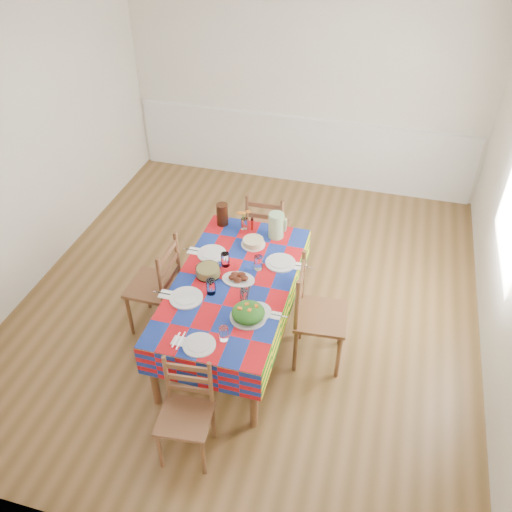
{
  "coord_description": "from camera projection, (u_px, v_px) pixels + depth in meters",
  "views": [
    {
      "loc": [
        1.14,
        -3.92,
        3.79
      ],
      "look_at": [
        0.16,
        -0.34,
        0.86
      ],
      "focal_mm": 38.0,
      "sensor_mm": 36.0,
      "label": 1
    }
  ],
  "objects": [
    {
      "name": "salad_platter",
      "position": [
        248.0,
        313.0,
        4.29
      ],
      "size": [
        0.3,
        0.3,
        0.12
      ],
      "color": "silver",
      "rests_on": "dining_table"
    },
    {
      "name": "setting_right_far",
      "position": [
        273.0,
        263.0,
        4.82
      ],
      "size": [
        0.52,
        0.3,
        0.13
      ],
      "rotation": [
        0.0,
        0.0,
        -1.57
      ],
      "color": "silver",
      "rests_on": "dining_table"
    },
    {
      "name": "chair_far",
      "position": [
        267.0,
        230.0,
        5.72
      ],
      "size": [
        0.43,
        0.41,
        0.94
      ],
      "rotation": [
        0.0,
        0.0,
        3.17
      ],
      "color": "brown",
      "rests_on": "room"
    },
    {
      "name": "hot_sauce",
      "position": [
        252.0,
        224.0,
        5.24
      ],
      "size": [
        0.03,
        0.03,
        0.13
      ],
      "primitive_type": "cylinder",
      "color": "red",
      "rests_on": "dining_table"
    },
    {
      "name": "tea_pitcher",
      "position": [
        222.0,
        214.0,
        5.28
      ],
      "size": [
        0.11,
        0.11,
        0.23
      ],
      "primitive_type": "cylinder",
      "color": "black",
      "rests_on": "dining_table"
    },
    {
      "name": "meat_platter",
      "position": [
        238.0,
        278.0,
        4.67
      ],
      "size": [
        0.29,
        0.21,
        0.06
      ],
      "color": "silver",
      "rests_on": "dining_table"
    },
    {
      "name": "chair_near",
      "position": [
        186.0,
        413.0,
        3.97
      ],
      "size": [
        0.42,
        0.4,
        0.87
      ],
      "rotation": [
        0.0,
        0.0,
        0.1
      ],
      "color": "brown",
      "rests_on": "room"
    },
    {
      "name": "setting_near_head",
      "position": [
        207.0,
        340.0,
        4.09
      ],
      "size": [
        0.41,
        0.27,
        0.12
      ],
      "color": "silver",
      "rests_on": "dining_table"
    },
    {
      "name": "name_card",
      "position": [
        196.0,
        354.0,
        4.01
      ],
      "size": [
        0.07,
        0.02,
        0.02
      ],
      "primitive_type": "cube",
      "color": "silver",
      "rests_on": "dining_table"
    },
    {
      "name": "dining_table",
      "position": [
        234.0,
        288.0,
        4.72
      ],
      "size": [
        1.0,
        1.86,
        0.72
      ],
      "color": "brown",
      "rests_on": "room"
    },
    {
      "name": "setting_left_near",
      "position": [
        194.0,
        294.0,
        4.5
      ],
      "size": [
        0.51,
        0.3,
        0.13
      ],
      "rotation": [
        0.0,
        0.0,
        1.57
      ],
      "color": "silver",
      "rests_on": "dining_table"
    },
    {
      "name": "cake",
      "position": [
        253.0,
        242.0,
        5.06
      ],
      "size": [
        0.23,
        0.23,
        0.06
      ],
      "color": "silver",
      "rests_on": "dining_table"
    },
    {
      "name": "wainscot",
      "position": [
        301.0,
        149.0,
        7.13
      ],
      "size": [
        4.41,
        0.06,
        0.92
      ],
      "color": "white",
      "rests_on": "room"
    },
    {
      "name": "room",
      "position": [
        249.0,
        186.0,
        4.71
      ],
      "size": [
        4.58,
        5.08,
        2.78
      ],
      "color": "brown",
      "rests_on": "ground"
    },
    {
      "name": "pasta_bowl",
      "position": [
        208.0,
        271.0,
        4.71
      ],
      "size": [
        0.22,
        0.22,
        0.08
      ],
      "color": "white",
      "rests_on": "dining_table"
    },
    {
      "name": "chair_left",
      "position": [
        157.0,
        286.0,
        4.97
      ],
      "size": [
        0.43,
        0.45,
        1.0
      ],
      "rotation": [
        0.0,
        0.0,
        -1.58
      ],
      "color": "brown",
      "rests_on": "room"
    },
    {
      "name": "chair_right",
      "position": [
        316.0,
        315.0,
        4.65
      ],
      "size": [
        0.47,
        0.49,
        1.04
      ],
      "rotation": [
        0.0,
        0.0,
        1.65
      ],
      "color": "brown",
      "rests_on": "room"
    },
    {
      "name": "flower_vase",
      "position": [
        244.0,
        221.0,
        5.24
      ],
      "size": [
        0.13,
        0.11,
        0.21
      ],
      "color": "white",
      "rests_on": "dining_table"
    },
    {
      "name": "setting_right_near",
      "position": [
        253.0,
        306.0,
        4.39
      ],
      "size": [
        0.43,
        0.25,
        0.11
      ],
      "rotation": [
        0.0,
        0.0,
        -1.57
      ],
      "color": "silver",
      "rests_on": "dining_table"
    },
    {
      "name": "green_pitcher",
      "position": [
        276.0,
        225.0,
        5.11
      ],
      "size": [
        0.15,
        0.15,
        0.25
      ],
      "primitive_type": "cylinder",
      "color": "#A1CB8F",
      "rests_on": "dining_table"
    },
    {
      "name": "setting_left_far",
      "position": [
        216.0,
        256.0,
        4.91
      ],
      "size": [
        0.49,
        0.29,
        0.13
      ],
      "rotation": [
        0.0,
        0.0,
        1.57
      ],
      "color": "silver",
      "rests_on": "dining_table"
    },
    {
      "name": "serving_utensils",
      "position": [
        245.0,
        291.0,
        4.56
      ],
      "size": [
        0.14,
        0.31,
        0.01
      ],
      "color": "black",
      "rests_on": "dining_table"
    }
  ]
}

